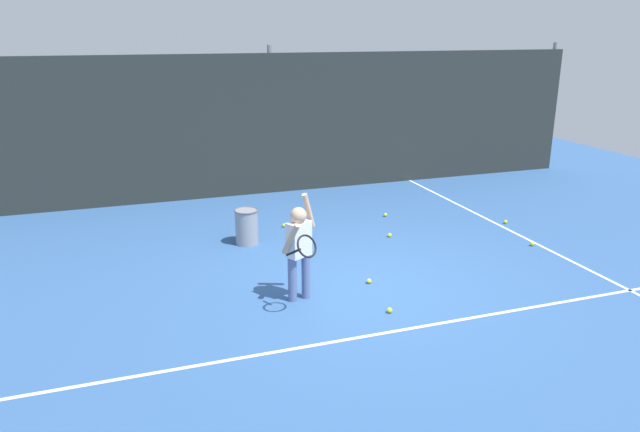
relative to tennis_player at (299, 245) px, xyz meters
The scene contains 15 objects.
ground_plane 1.25m from the tennis_player, ahead, with size 20.00×20.00×0.00m, color #335B93.
court_line_baseline 1.68m from the tennis_player, 48.57° to the right, with size 9.00×0.05×0.00m, color white.
court_line_sideline 4.36m from the tennis_player, 15.30° to the left, with size 0.05×9.00×0.00m, color white.
back_fence_windscreen 5.27m from the tennis_player, 78.95° to the left, with size 13.89×0.08×2.81m, color #282D2B.
fence_post_1 5.34m from the tennis_player, 79.07° to the left, with size 0.09×0.09×2.96m, color slate.
fence_post_2 9.40m from the tennis_player, 33.67° to the left, with size 0.09×0.09×2.96m, color slate.
tennis_player is the anchor object (origin of this frame).
ball_hopper 2.28m from the tennis_player, 94.74° to the left, with size 0.38×0.38×0.56m.
tennis_ball_0 4.70m from the tennis_player, 22.21° to the left, with size 0.07×0.07×0.07m, color #CCE033.
tennis_ball_1 2.97m from the tennis_player, 78.31° to the left, with size 0.07×0.07×0.07m, color #CCE033.
tennis_ball_2 4.14m from the tennis_player, ahead, with size 0.07×0.07×0.07m, color #CCE033.
tennis_ball_3 1.25m from the tennis_player, ahead, with size 0.07×0.07×0.07m, color #CCE033.
tennis_ball_4 3.82m from the tennis_player, 48.52° to the left, with size 0.07×0.07×0.07m, color #CCE033.
tennis_ball_5 2.82m from the tennis_player, 40.41° to the left, with size 0.07×0.07×0.07m, color #CCE033.
tennis_ball_6 1.34m from the tennis_player, 37.54° to the right, with size 0.07×0.07×0.07m, color #CCE033.
Camera 1 is at (-2.97, -6.67, 3.25)m, focal length 33.38 mm.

